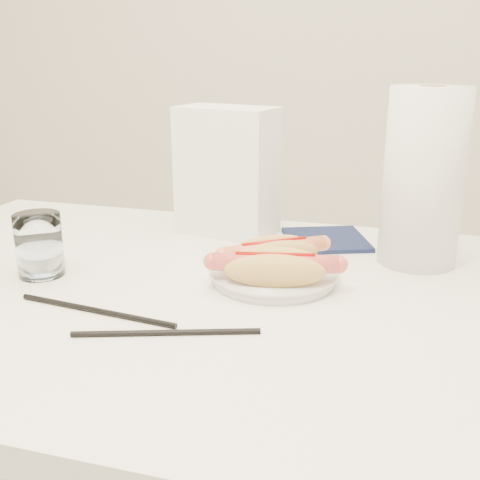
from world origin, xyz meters
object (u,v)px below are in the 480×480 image
(napkin_box, at_px, (227,172))
(paper_towel_roll, at_px, (423,178))
(table, at_px, (190,322))
(water_glass, at_px, (39,245))
(hotdog_right, at_px, (275,268))
(plate, at_px, (274,276))
(hotdog_left, at_px, (274,253))

(napkin_box, height_order, paper_towel_roll, paper_towel_roll)
(table, height_order, paper_towel_roll, paper_towel_roll)
(table, distance_m, paper_towel_roll, 0.45)
(water_glass, distance_m, napkin_box, 0.38)
(hotdog_right, bearing_deg, water_glass, 172.81)
(table, distance_m, plate, 0.15)
(hotdog_right, xyz_separation_m, paper_towel_roll, (0.20, 0.20, 0.11))
(hotdog_left, height_order, water_glass, water_glass)
(hotdog_left, height_order, hotdog_right, hotdog_right)
(table, height_order, water_glass, water_glass)
(hotdog_left, bearing_deg, hotdog_right, -112.31)
(plate, xyz_separation_m, hotdog_right, (0.01, -0.05, 0.03))
(table, relative_size, water_glass, 11.71)
(napkin_box, bearing_deg, hotdog_right, -48.13)
(table, bearing_deg, plate, 27.27)
(plate, relative_size, hotdog_left, 1.25)
(water_glass, height_order, paper_towel_roll, paper_towel_roll)
(hotdog_left, xyz_separation_m, water_glass, (-0.36, -0.10, 0.01))
(hotdog_left, bearing_deg, water_glass, 159.27)
(plate, relative_size, paper_towel_roll, 0.66)
(table, distance_m, hotdog_right, 0.17)
(plate, distance_m, water_glass, 0.38)
(hotdog_left, distance_m, hotdog_right, 0.07)
(hotdog_left, distance_m, paper_towel_roll, 0.28)
(table, xyz_separation_m, water_glass, (-0.25, -0.02, 0.11))
(water_glass, bearing_deg, paper_towel_roll, 21.52)
(hotdog_left, xyz_separation_m, hotdog_right, (0.02, -0.07, 0.00))
(hotdog_left, bearing_deg, table, 179.68)
(table, height_order, hotdog_right, hotdog_right)
(water_glass, bearing_deg, plate, 11.96)
(plate, xyz_separation_m, water_glass, (-0.37, -0.08, 0.04))
(plate, height_order, hotdog_left, hotdog_left)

